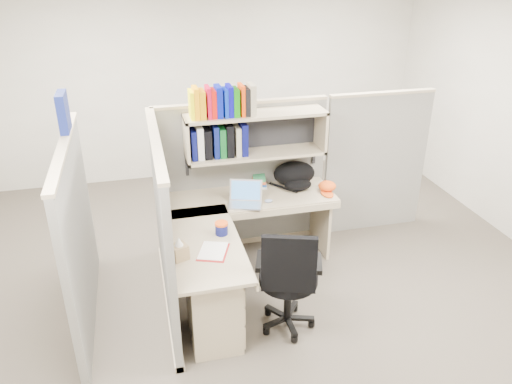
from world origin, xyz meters
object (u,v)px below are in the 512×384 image
object	(u,v)px
laptop	(245,195)
task_chair	(288,295)
backpack	(296,176)
snack_canister	(221,228)

from	to	relation	value
laptop	task_chair	size ratio (longest dim) A/B	0.31
backpack	snack_canister	bearing A→B (deg)	-160.15
laptop	backpack	distance (m)	0.67
backpack	task_chair	world-z (taller)	task_chair
laptop	backpack	world-z (taller)	backpack
laptop	task_chair	bearing A→B (deg)	-63.91
laptop	snack_canister	world-z (taller)	laptop
task_chair	backpack	bearing A→B (deg)	69.80
backpack	task_chair	xyz separation A→B (m)	(-0.47, -1.29, -0.49)
backpack	snack_canister	distance (m)	1.21
laptop	snack_canister	distance (m)	0.59
snack_canister	task_chair	bearing A→B (deg)	-48.32
snack_canister	laptop	bearing A→B (deg)	56.69
laptop	task_chair	distance (m)	1.12
backpack	task_chair	bearing A→B (deg)	-129.96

